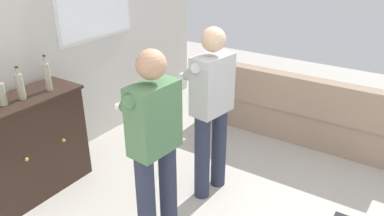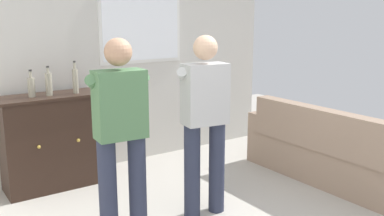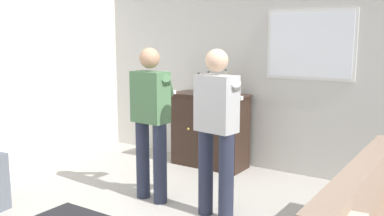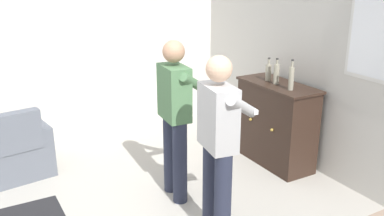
% 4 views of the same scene
% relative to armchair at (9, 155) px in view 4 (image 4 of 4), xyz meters
% --- Properties ---
extents(wall_back_with_window, '(5.20, 0.15, 2.80)m').
position_rel_armchair_xyz_m(wall_back_with_window, '(1.77, 3.30, 1.12)').
color(wall_back_with_window, beige).
rests_on(wall_back_with_window, ground).
extents(wall_side_left, '(0.12, 5.20, 2.80)m').
position_rel_armchair_xyz_m(wall_side_left, '(-0.91, 0.64, 1.11)').
color(wall_side_left, silver).
rests_on(wall_side_left, ground).
extents(armchair, '(0.76, 0.96, 0.85)m').
position_rel_armchair_xyz_m(armchair, '(0.00, 0.00, 0.00)').
color(armchair, slate).
rests_on(armchair, ground).
extents(sideboard_cabinet, '(1.07, 0.49, 1.02)m').
position_rel_armchair_xyz_m(sideboard_cabinet, '(1.18, 2.94, 0.22)').
color(sideboard_cabinet, black).
rests_on(sideboard_cabinet, ground).
extents(bottle_wine_green, '(0.06, 0.06, 0.35)m').
position_rel_armchair_xyz_m(bottle_wine_green, '(1.45, 2.88, 0.87)').
color(bottle_wine_green, gray).
rests_on(bottle_wine_green, sideboard_cabinet).
extents(bottle_liquor_amber, '(0.07, 0.07, 0.31)m').
position_rel_armchair_xyz_m(bottle_liquor_amber, '(1.17, 2.90, 0.86)').
color(bottle_liquor_amber, gray).
rests_on(bottle_liquor_amber, sideboard_cabinet).
extents(bottle_spirits_clear, '(0.07, 0.07, 0.28)m').
position_rel_armchair_xyz_m(bottle_spirits_clear, '(1.00, 2.92, 0.84)').
color(bottle_spirits_clear, gray).
rests_on(bottle_spirits_clear, sideboard_cabinet).
extents(person_standing_left, '(0.56, 0.49, 1.68)m').
position_rel_armchair_xyz_m(person_standing_left, '(1.31, 1.49, 0.65)').
color(person_standing_left, '#282D42').
rests_on(person_standing_left, ground).
extents(person_standing_right, '(0.55, 0.50, 1.68)m').
position_rel_armchair_xyz_m(person_standing_right, '(2.14, 1.48, 0.65)').
color(person_standing_right, '#282D42').
rests_on(person_standing_right, ground).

